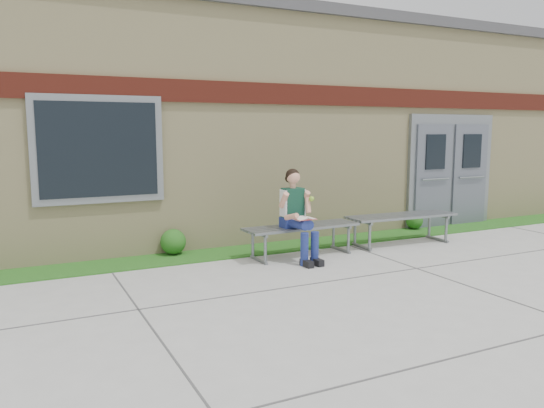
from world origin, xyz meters
TOP-DOWN VIEW (x-y plane):
  - ground at (0.00, 0.00)m, footprint 80.00×80.00m
  - grass_strip at (0.00, 2.60)m, footprint 16.00×0.80m
  - school_building at (-0.00, 5.99)m, footprint 16.20×6.22m
  - bench_left at (-0.12, 1.92)m, footprint 1.92×0.60m
  - bench_right at (1.88, 1.92)m, footprint 2.04×0.65m
  - girl at (-0.31, 1.71)m, footprint 0.50×0.82m
  - shrub_mid at (-1.94, 2.85)m, footprint 0.41×0.41m
  - shrub_east at (3.00, 2.85)m, footprint 0.34×0.34m

SIDE VIEW (x-z plane):
  - ground at x=0.00m, z-range 0.00..0.00m
  - grass_strip at x=0.00m, z-range 0.00..0.02m
  - shrub_east at x=3.00m, z-range 0.02..0.36m
  - shrub_mid at x=-1.94m, z-range 0.02..0.43m
  - bench_left at x=-0.12m, z-range 0.13..0.63m
  - bench_right at x=1.88m, z-range 0.14..0.67m
  - girl at x=-0.31m, z-range 0.04..1.44m
  - school_building at x=0.00m, z-range 0.00..4.20m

